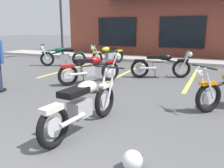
{
  "coord_description": "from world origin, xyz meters",
  "views": [
    {
      "loc": [
        2.01,
        -1.47,
        1.72
      ],
      "look_at": [
        -0.0,
        3.05,
        0.55
      ],
      "focal_mm": 38.64,
      "sensor_mm": 36.0,
      "label": 1
    }
  ],
  "objects_px": {
    "motorcycle_blue_standard": "(62,56)",
    "helmet_on_pavement": "(132,160)",
    "motorcycle_foreground_classic": "(83,104)",
    "motorcycle_green_cafe_racer": "(91,69)",
    "motorcycle_black_cruiser": "(161,65)",
    "motorcycle_cream_vintage": "(108,55)"
  },
  "relations": [
    {
      "from": "motorcycle_black_cruiser",
      "to": "motorcycle_cream_vintage",
      "type": "relative_size",
      "value": 0.98
    },
    {
      "from": "motorcycle_cream_vintage",
      "to": "motorcycle_foreground_classic",
      "type": "bearing_deg",
      "value": -68.18
    },
    {
      "from": "motorcycle_foreground_classic",
      "to": "helmet_on_pavement",
      "type": "bearing_deg",
      "value": -35.01
    },
    {
      "from": "motorcycle_blue_standard",
      "to": "helmet_on_pavement",
      "type": "distance_m",
      "value": 8.59
    },
    {
      "from": "motorcycle_foreground_classic",
      "to": "motorcycle_green_cafe_racer",
      "type": "xyz_separation_m",
      "value": [
        -1.61,
        3.16,
        0.0
      ]
    },
    {
      "from": "motorcycle_foreground_classic",
      "to": "motorcycle_black_cruiser",
      "type": "xyz_separation_m",
      "value": [
        0.22,
        4.88,
        0.0
      ]
    },
    {
      "from": "motorcycle_black_cruiser",
      "to": "motorcycle_green_cafe_racer",
      "type": "relative_size",
      "value": 1.11
    },
    {
      "from": "motorcycle_green_cafe_racer",
      "to": "helmet_on_pavement",
      "type": "distance_m",
      "value": 4.86
    },
    {
      "from": "motorcycle_blue_standard",
      "to": "motorcycle_green_cafe_racer",
      "type": "bearing_deg",
      "value": -41.45
    },
    {
      "from": "motorcycle_black_cruiser",
      "to": "motorcycle_blue_standard",
      "type": "relative_size",
      "value": 1.0
    },
    {
      "from": "motorcycle_green_cafe_racer",
      "to": "motorcycle_cream_vintage",
      "type": "distance_m",
      "value": 4.01
    },
    {
      "from": "motorcycle_blue_standard",
      "to": "helmet_on_pavement",
      "type": "bearing_deg",
      "value": -49.11
    },
    {
      "from": "motorcycle_blue_standard",
      "to": "motorcycle_green_cafe_racer",
      "type": "height_order",
      "value": "same"
    },
    {
      "from": "motorcycle_black_cruiser",
      "to": "motorcycle_blue_standard",
      "type": "height_order",
      "value": "same"
    },
    {
      "from": "helmet_on_pavement",
      "to": "motorcycle_green_cafe_racer",
      "type": "bearing_deg",
      "value": 124.9
    },
    {
      "from": "motorcycle_foreground_classic",
      "to": "motorcycle_cream_vintage",
      "type": "height_order",
      "value": "same"
    },
    {
      "from": "motorcycle_foreground_classic",
      "to": "motorcycle_green_cafe_racer",
      "type": "relative_size",
      "value": 1.18
    },
    {
      "from": "motorcycle_black_cruiser",
      "to": "motorcycle_foreground_classic",
      "type": "bearing_deg",
      "value": -92.61
    },
    {
      "from": "motorcycle_blue_standard",
      "to": "helmet_on_pavement",
      "type": "relative_size",
      "value": 7.61
    },
    {
      "from": "motorcycle_foreground_classic",
      "to": "motorcycle_cream_vintage",
      "type": "relative_size",
      "value": 1.04
    },
    {
      "from": "motorcycle_green_cafe_racer",
      "to": "helmet_on_pavement",
      "type": "relative_size",
      "value": 6.9
    },
    {
      "from": "motorcycle_foreground_classic",
      "to": "motorcycle_green_cafe_racer",
      "type": "height_order",
      "value": "same"
    }
  ]
}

